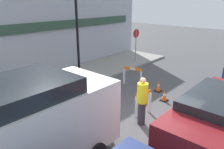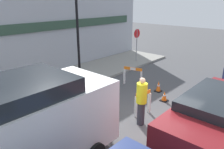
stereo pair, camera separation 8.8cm
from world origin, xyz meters
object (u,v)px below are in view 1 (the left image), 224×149
Objects in this scene: parked_car_1 at (215,118)px; work_van at (15,130)px; streetlamp_post at (77,20)px; stop_sign at (136,40)px; person_worker at (142,100)px.

parked_car_1 is 5.39m from work_van.
streetlamp_post is 7.16m from work_van.
work_van reaches higher than stop_sign.
work_van is (-10.44, -4.08, -0.27)m from stop_sign.
parked_car_1 is (0.36, -2.30, 0.03)m from person_worker.
streetlamp_post reaches higher than work_van.
streetlamp_post is 1.07× the size of parked_car_1.
person_worker is (-1.44, -5.04, -2.30)m from streetlamp_post.
streetlamp_post reaches higher than parked_car_1.
parked_car_1 is (-1.08, -7.34, -2.27)m from streetlamp_post.
person_worker is at bearing -11.48° from work_van.
work_van is (-4.38, 3.11, 0.39)m from parked_car_1.
work_van is at bearing 24.80° from stop_sign.
stop_sign is 9.43m from parked_car_1.
person_worker is at bearing -105.97° from streetlamp_post.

